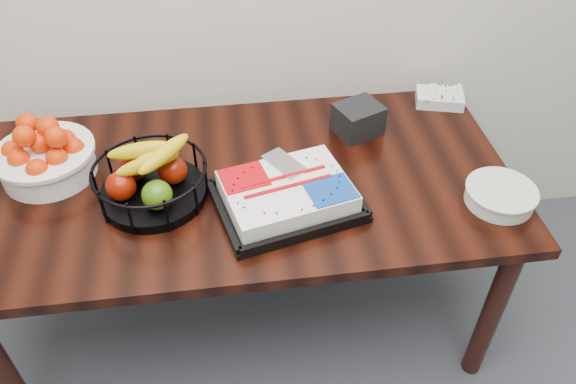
{
  "coord_description": "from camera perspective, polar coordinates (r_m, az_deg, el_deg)",
  "views": [
    {
      "loc": [
        -0.04,
        0.57,
        1.97
      ],
      "look_at": [
        0.13,
        1.82,
        0.83
      ],
      "focal_mm": 35.0,
      "sensor_mm": 36.0,
      "label": 1
    }
  ],
  "objects": [
    {
      "name": "cake_tray",
      "position": [
        1.76,
        -0.13,
        -0.28
      ],
      "size": [
        0.5,
        0.43,
        0.09
      ],
      "color": "black",
      "rests_on": "table"
    },
    {
      "name": "table",
      "position": [
        1.94,
        -4.45,
        -0.5
      ],
      "size": [
        1.8,
        0.9,
        0.75
      ],
      "color": "black",
      "rests_on": "ground"
    },
    {
      "name": "fork_bag",
      "position": [
        2.31,
        15.15,
        9.24
      ],
      "size": [
        0.2,
        0.16,
        0.05
      ],
      "color": "silver",
      "rests_on": "table"
    },
    {
      "name": "plate_stack",
      "position": [
        1.9,
        20.76,
        -0.33
      ],
      "size": [
        0.22,
        0.22,
        0.05
      ],
      "color": "white",
      "rests_on": "table"
    },
    {
      "name": "tangerine_bowl",
      "position": [
        2.01,
        -23.56,
        3.7
      ],
      "size": [
        0.33,
        0.33,
        0.21
      ],
      "color": "white",
      "rests_on": "table"
    },
    {
      "name": "napkin_box",
      "position": [
        2.07,
        7.13,
        7.36
      ],
      "size": [
        0.19,
        0.18,
        0.11
      ],
      "primitive_type": "cube",
      "rotation": [
        0.0,
        0.0,
        0.4
      ],
      "color": "black",
      "rests_on": "table"
    },
    {
      "name": "fruit_basket",
      "position": [
        1.81,
        -13.77,
        1.32
      ],
      "size": [
        0.36,
        0.36,
        0.19
      ],
      "color": "black",
      "rests_on": "table"
    }
  ]
}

